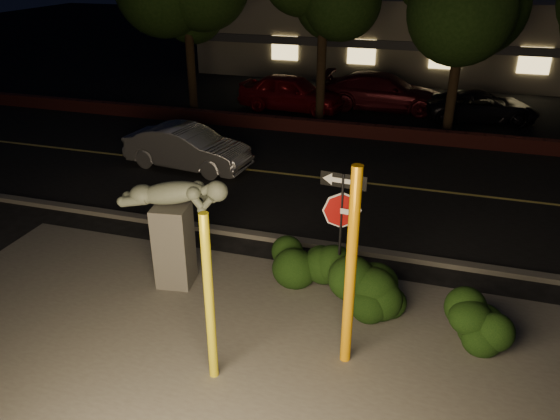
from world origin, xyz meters
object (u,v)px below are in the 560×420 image
at_px(sculpture, 174,221).
at_px(silver_sedan, 187,148).
at_px(yellow_pole_right, 351,271).
at_px(parked_car_dark, 481,107).
at_px(parked_car_red, 291,92).
at_px(parked_car_darkred, 383,92).
at_px(signpost, 342,211).
at_px(yellow_pole_left, 209,300).

relative_size(sculpture, silver_sedan, 0.59).
xyz_separation_m(yellow_pole_right, parked_car_dark, (2.47, 15.45, -1.15)).
distance_m(parked_car_red, parked_car_darkred, 3.91).
bearing_deg(parked_car_darkred, signpost, -176.27).
relative_size(sculpture, parked_car_dark, 0.54).
bearing_deg(parked_car_dark, yellow_pole_right, 160.75).
xyz_separation_m(yellow_pole_right, silver_sedan, (-6.43, 7.38, -1.09)).
distance_m(signpost, parked_car_dark, 13.93).
height_order(silver_sedan, parked_car_darkred, parked_car_darkred).
xyz_separation_m(parked_car_red, parked_car_dark, (7.66, 0.60, -0.16)).
bearing_deg(parked_car_dark, sculpture, 146.17).
height_order(sculpture, parked_car_darkred, sculpture).
height_order(signpost, parked_car_red, signpost).
height_order(parked_car_darkred, parked_car_dark, parked_car_darkred).
bearing_deg(sculpture, parked_car_darkred, 73.24).
xyz_separation_m(yellow_pole_right, parked_car_darkred, (-1.49, 16.12, -0.99)).
height_order(yellow_pole_left, yellow_pole_right, yellow_pole_right).
relative_size(yellow_pole_left, parked_car_dark, 0.68).
xyz_separation_m(sculpture, parked_car_dark, (6.20, 14.14, -0.84)).
distance_m(yellow_pole_left, parked_car_darkred, 17.14).
distance_m(yellow_pole_left, silver_sedan, 9.54).
relative_size(yellow_pole_left, parked_car_red, 0.66).
bearing_deg(yellow_pole_left, parked_car_dark, 74.95).
height_order(yellow_pole_left, parked_car_darkred, yellow_pole_left).
xyz_separation_m(sculpture, parked_car_red, (-1.46, 13.54, -0.68)).
relative_size(signpost, parked_car_dark, 0.60).
distance_m(signpost, silver_sedan, 8.14).
xyz_separation_m(parked_car_red, parked_car_darkred, (3.70, 1.27, -0.00)).
relative_size(silver_sedan, parked_car_red, 0.89).
bearing_deg(sculpture, parked_car_dark, 58.16).
bearing_deg(parked_car_red, parked_car_dark, -80.64).
relative_size(sculpture, parked_car_darkred, 0.45).
relative_size(signpost, silver_sedan, 0.65).
bearing_deg(parked_car_red, yellow_pole_left, -163.58).
height_order(yellow_pole_left, silver_sedan, yellow_pole_left).
bearing_deg(silver_sedan, signpost, -126.43).
bearing_deg(yellow_pole_right, yellow_pole_left, -152.90).
distance_m(yellow_pole_right, signpost, 1.97).
xyz_separation_m(yellow_pole_left, parked_car_darkred, (0.46, 17.12, -0.71)).
bearing_deg(yellow_pole_right, sculpture, 160.70).
relative_size(yellow_pole_left, yellow_pole_right, 0.84).
relative_size(yellow_pole_right, parked_car_red, 0.78).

